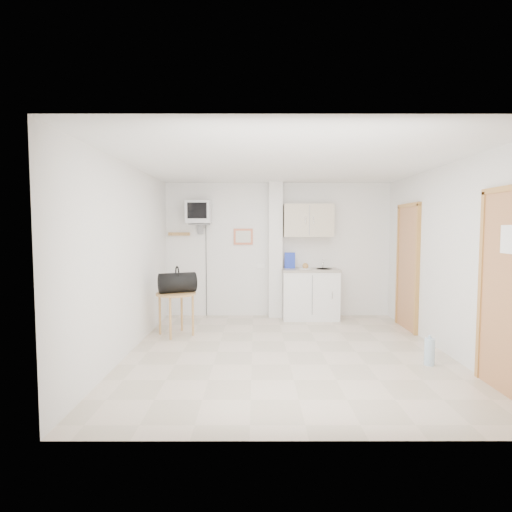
{
  "coord_description": "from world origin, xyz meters",
  "views": [
    {
      "loc": [
        -0.42,
        -5.25,
        1.66
      ],
      "look_at": [
        -0.41,
        0.6,
        1.25
      ],
      "focal_mm": 28.0,
      "sensor_mm": 36.0,
      "label": 1
    }
  ],
  "objects_px": {
    "crt_television": "(199,213)",
    "round_table": "(176,298)",
    "duffel_bag": "(177,282)",
    "water_bottle": "(429,352)"
  },
  "relations": [
    {
      "from": "crt_television",
      "to": "round_table",
      "type": "relative_size",
      "value": 3.24
    },
    {
      "from": "round_table",
      "to": "water_bottle",
      "type": "distance_m",
      "value": 3.63
    },
    {
      "from": "crt_television",
      "to": "water_bottle",
      "type": "relative_size",
      "value": 5.89
    },
    {
      "from": "duffel_bag",
      "to": "round_table",
      "type": "bearing_deg",
      "value": -149.34
    },
    {
      "from": "water_bottle",
      "to": "duffel_bag",
      "type": "bearing_deg",
      "value": 157.26
    },
    {
      "from": "round_table",
      "to": "water_bottle",
      "type": "bearing_deg",
      "value": -22.25
    },
    {
      "from": "crt_television",
      "to": "round_table",
      "type": "distance_m",
      "value": 1.81
    },
    {
      "from": "crt_television",
      "to": "round_table",
      "type": "xyz_separation_m",
      "value": [
        -0.2,
        -1.17,
        -1.36
      ]
    },
    {
      "from": "duffel_bag",
      "to": "water_bottle",
      "type": "xyz_separation_m",
      "value": [
        3.32,
        -1.39,
        -0.66
      ]
    },
    {
      "from": "crt_television",
      "to": "duffel_bag",
      "type": "bearing_deg",
      "value": -99.02
    }
  ]
}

